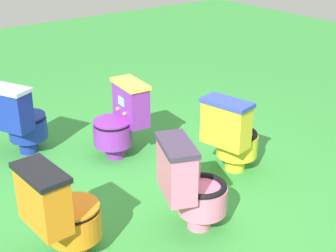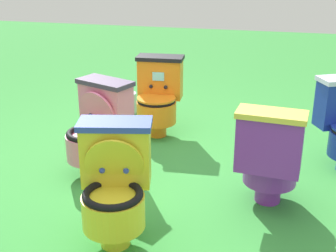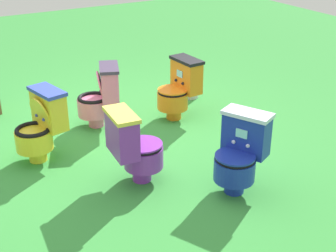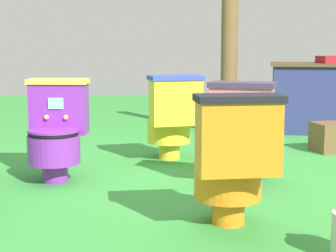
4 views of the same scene
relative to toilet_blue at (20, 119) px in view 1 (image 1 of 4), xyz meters
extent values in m
plane|color=green|center=(1.53, 0.54, -0.37)|extent=(14.00, 14.00, 0.00)
cylinder|color=#192D9E|center=(-0.03, 0.06, -0.30)|extent=(0.24, 0.24, 0.14)
cylinder|color=#192D9E|center=(-0.04, 0.08, -0.13)|extent=(0.49, 0.49, 0.20)
torus|color=black|center=(-0.04, 0.08, -0.02)|extent=(0.47, 0.47, 0.04)
cylinder|color=silver|center=(-0.04, 0.08, -0.07)|extent=(0.32, 0.32, 0.01)
cube|color=#192D9E|center=(0.05, -0.10, 0.14)|extent=(0.45, 0.35, 0.37)
cube|color=silver|center=(0.05, -0.10, 0.34)|extent=(0.48, 0.38, 0.04)
cube|color=#8CE0E5|center=(0.00, -0.01, 0.19)|extent=(0.10, 0.06, 0.08)
cylinder|color=#192D9E|center=(-0.04, 0.08, 0.00)|extent=(0.48, 0.48, 0.02)
sphere|color=silver|center=(-0.06, -0.03, 0.09)|extent=(0.04, 0.04, 0.04)
sphere|color=silver|center=(0.07, 0.03, 0.09)|extent=(0.04, 0.04, 0.04)
cylinder|color=orange|center=(1.65, -0.30, -0.30)|extent=(0.19, 0.19, 0.14)
cylinder|color=orange|center=(1.65, -0.28, -0.13)|extent=(0.39, 0.39, 0.20)
torus|color=black|center=(1.65, -0.28, -0.02)|extent=(0.38, 0.38, 0.04)
cylinder|color=black|center=(1.65, -0.28, -0.07)|extent=(0.25, 0.25, 0.01)
cube|color=orange|center=(1.66, -0.48, 0.14)|extent=(0.42, 0.22, 0.37)
cube|color=black|center=(1.66, -0.48, 0.34)|extent=(0.45, 0.24, 0.04)
cube|color=#8CE0E5|center=(1.65, -0.38, 0.19)|extent=(0.11, 0.01, 0.08)
cylinder|color=orange|center=(1.65, -0.28, 0.00)|extent=(0.38, 0.38, 0.02)
sphere|color=black|center=(1.58, -0.38, 0.09)|extent=(0.04, 0.04, 0.04)
sphere|color=black|center=(1.72, -0.37, 0.09)|extent=(0.04, 0.04, 0.04)
cylinder|color=yellow|center=(1.45, 1.43, -0.30)|extent=(0.21, 0.21, 0.14)
cylinder|color=yellow|center=(1.44, 1.45, -0.13)|extent=(0.44, 0.44, 0.20)
torus|color=black|center=(1.44, 1.45, -0.02)|extent=(0.42, 0.42, 0.04)
cylinder|color=#3347B2|center=(1.44, 1.45, -0.07)|extent=(0.29, 0.29, 0.01)
cube|color=yellow|center=(1.48, 1.26, 0.14)|extent=(0.44, 0.27, 0.37)
cube|color=#3347B2|center=(1.48, 1.26, 0.34)|extent=(0.47, 0.30, 0.04)
cube|color=#8CE0E5|center=(1.46, 1.36, 0.19)|extent=(0.11, 0.03, 0.08)
cylinder|color=yellow|center=(1.46, 1.36, 0.12)|extent=(0.36, 0.16, 0.35)
sphere|color=#3347B2|center=(1.39, 1.35, 0.09)|extent=(0.04, 0.04, 0.04)
sphere|color=#3347B2|center=(1.53, 1.38, 0.09)|extent=(0.04, 0.04, 0.04)
cylinder|color=purple|center=(0.58, 0.69, -0.30)|extent=(0.20, 0.20, 0.14)
cylinder|color=purple|center=(0.57, 0.67, -0.13)|extent=(0.40, 0.40, 0.20)
torus|color=black|center=(0.57, 0.67, -0.02)|extent=(0.39, 0.39, 0.04)
cylinder|color=#EACC4C|center=(0.57, 0.67, -0.07)|extent=(0.26, 0.26, 0.01)
cube|color=purple|center=(0.59, 0.87, 0.14)|extent=(0.43, 0.23, 0.37)
cube|color=#EACC4C|center=(0.59, 0.87, 0.34)|extent=(0.45, 0.25, 0.04)
cube|color=#8CE0E5|center=(0.58, 0.77, 0.19)|extent=(0.11, 0.02, 0.08)
cylinder|color=purple|center=(0.57, 0.67, 0.00)|extent=(0.39, 0.39, 0.02)
sphere|color=#EACC4C|center=(0.65, 0.76, 0.09)|extent=(0.04, 0.04, 0.04)
sphere|color=#EACC4C|center=(0.51, 0.77, 0.09)|extent=(0.04, 0.04, 0.04)
cylinder|color=pink|center=(1.93, 0.60, -0.30)|extent=(0.23, 0.23, 0.14)
cylinder|color=pink|center=(1.94, 0.62, -0.13)|extent=(0.48, 0.48, 0.20)
torus|color=black|center=(1.94, 0.62, -0.02)|extent=(0.46, 0.46, 0.04)
cylinder|color=#3F334C|center=(1.94, 0.62, -0.07)|extent=(0.31, 0.31, 0.01)
cube|color=pink|center=(1.86, 0.43, 0.14)|extent=(0.45, 0.33, 0.37)
cube|color=#3F334C|center=(1.86, 0.43, 0.34)|extent=(0.48, 0.36, 0.04)
cube|color=#8CE0E5|center=(1.90, 0.52, 0.19)|extent=(0.11, 0.05, 0.08)
cylinder|color=pink|center=(1.90, 0.52, 0.12)|extent=(0.36, 0.21, 0.35)
sphere|color=#3F334C|center=(1.84, 0.55, 0.09)|extent=(0.04, 0.04, 0.04)
sphere|color=#3F334C|center=(1.97, 0.50, 0.09)|extent=(0.04, 0.04, 0.04)
camera|label=1|loc=(4.25, -1.44, 1.84)|focal=52.54mm
camera|label=2|loc=(0.58, 3.65, 1.31)|focal=49.52mm
camera|label=3|loc=(-2.96, 2.46, 2.04)|focal=51.61mm
camera|label=4|loc=(1.13, -3.14, 0.60)|focal=58.06mm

